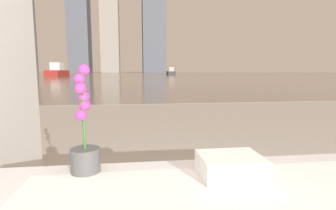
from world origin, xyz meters
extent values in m
cylinder|color=#4C4C4C|center=(-0.59, 0.87, 0.57)|extent=(0.11, 0.11, 0.10)
cylinder|color=#38662D|center=(-0.59, 0.87, 0.78)|extent=(0.01, 0.01, 0.31)
sphere|color=#CC3899|center=(-0.58, 0.88, 0.93)|extent=(0.04, 0.04, 0.04)
sphere|color=#CC3899|center=(-0.60, 0.88, 0.90)|extent=(0.04, 0.04, 0.04)
sphere|color=#CC3899|center=(-0.60, 0.86, 0.86)|extent=(0.04, 0.04, 0.04)
sphere|color=#CC3899|center=(-0.59, 0.89, 0.83)|extent=(0.04, 0.04, 0.04)
sphere|color=#CC3899|center=(-0.59, 0.88, 0.79)|extent=(0.04, 0.04, 0.04)
sphere|color=#CC3899|center=(-0.60, 0.86, 0.76)|extent=(0.04, 0.04, 0.04)
cube|color=white|center=(-0.03, 0.76, 0.55)|extent=(0.24, 0.19, 0.04)
cube|color=white|center=(-0.03, 0.76, 0.59)|extent=(0.24, 0.19, 0.04)
cube|color=gray|center=(0.00, 62.00, 0.01)|extent=(180.00, 110.00, 0.01)
cube|color=maroon|center=(-11.16, 38.70, 0.48)|extent=(2.06, 5.40, 0.93)
cube|color=silver|center=(-11.16, 38.70, 1.48)|extent=(1.42, 2.05, 1.07)
cube|color=#2D2D33|center=(6.83, 51.62, 0.37)|extent=(1.52, 4.18, 0.73)
cube|color=#B2A893|center=(6.83, 51.62, 1.15)|extent=(1.07, 1.58, 0.83)
cube|color=maroon|center=(11.50, 83.39, 0.37)|extent=(2.07, 4.25, 0.71)
cube|color=silver|center=(11.50, 83.39, 1.13)|extent=(1.26, 1.68, 0.81)
cube|color=#4C515B|center=(-23.27, 118.00, 18.27)|extent=(8.48, 10.31, 36.54)
cube|color=gray|center=(-10.44, 118.00, 28.39)|extent=(7.61, 9.99, 56.78)
cube|color=#4C515B|center=(8.37, 118.00, 21.61)|extent=(9.78, 13.22, 43.22)
camera|label=1|loc=(-0.39, -0.17, 0.93)|focal=28.00mm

